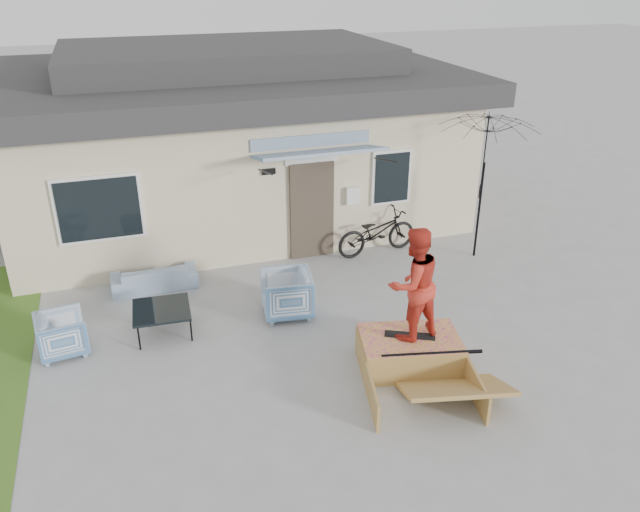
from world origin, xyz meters
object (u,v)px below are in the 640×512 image
object	(u,v)px
armchair_right	(287,292)
bicycle	(377,228)
skateboard	(410,335)
armchair_left	(62,332)
skate_ramp	(409,352)
skater	(414,282)
loveseat	(154,273)
coffee_table	(163,320)
patio_umbrella	(483,179)

from	to	relation	value
armchair_right	bicycle	bearing A→B (deg)	134.61
armchair_right	skateboard	bearing A→B (deg)	41.67
armchair_left	skate_ramp	bearing A→B (deg)	-120.14
skateboard	skater	bearing A→B (deg)	0.00
armchair_left	skater	bearing A→B (deg)	-119.62
skate_ramp	skater	bearing A→B (deg)	90.00
loveseat	coffee_table	world-z (taller)	loveseat
coffee_table	patio_umbrella	size ratio (longest dim) A/B	0.39
skateboard	skater	size ratio (longest dim) A/B	0.43
armchair_right	coffee_table	world-z (taller)	armchair_right
bicycle	skater	world-z (taller)	skater
loveseat	armchair_right	bearing A→B (deg)	140.74
skateboard	coffee_table	bearing A→B (deg)	175.68
patio_umbrella	skater	bearing A→B (deg)	-134.01
loveseat	patio_umbrella	xyz separation A→B (m)	(6.73, -0.66, 1.43)
skate_ramp	bicycle	bearing A→B (deg)	87.16
armchair_right	coffee_table	bearing A→B (deg)	-83.95
bicycle	patio_umbrella	bearing A→B (deg)	-119.09
armchair_left	coffee_table	distance (m)	1.61
loveseat	skateboard	bearing A→B (deg)	132.69
bicycle	skater	bearing A→B (deg)	157.12
skateboard	skater	xyz separation A→B (m)	(0.00, 0.00, 0.93)
loveseat	skate_ramp	xyz separation A→B (m)	(3.60, -3.94, -0.06)
armchair_right	skater	distance (m)	2.74
bicycle	loveseat	bearing A→B (deg)	84.66
loveseat	armchair_right	size ratio (longest dim) A/B	1.83
armchair_right	armchair_left	bearing A→B (deg)	-81.58
armchair_left	patio_umbrella	size ratio (longest dim) A/B	0.31
skater	armchair_left	bearing A→B (deg)	-33.41
armchair_left	armchair_right	distance (m)	3.80
skater	patio_umbrella	bearing A→B (deg)	-145.82
skateboard	loveseat	bearing A→B (deg)	159.55
armchair_left	armchair_right	xyz separation A→B (m)	(3.80, 0.04, 0.06)
armchair_left	coffee_table	bearing A→B (deg)	-94.13
patio_umbrella	skater	world-z (taller)	skater
armchair_left	armchair_right	world-z (taller)	armchair_right
armchair_left	bicycle	bearing A→B (deg)	-80.88
bicycle	skate_ramp	world-z (taller)	bicycle
patio_umbrella	skate_ramp	world-z (taller)	patio_umbrella
skate_ramp	coffee_table	bearing A→B (deg)	161.30
skate_ramp	patio_umbrella	bearing A→B (deg)	59.31
patio_umbrella	skate_ramp	xyz separation A→B (m)	(-3.13, -3.28, -1.49)
skateboard	armchair_right	bearing A→B (deg)	150.61
loveseat	coffee_table	bearing A→B (deg)	89.55
patio_umbrella	skate_ramp	size ratio (longest dim) A/B	1.20
skate_ramp	skater	distance (m)	1.21
loveseat	patio_umbrella	size ratio (longest dim) A/B	0.66
armchair_right	skateboard	xyz separation A→B (m)	(1.42, -2.11, 0.09)
skate_ramp	skateboard	world-z (taller)	skateboard
patio_umbrella	skateboard	xyz separation A→B (m)	(-3.12, -3.23, -1.21)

